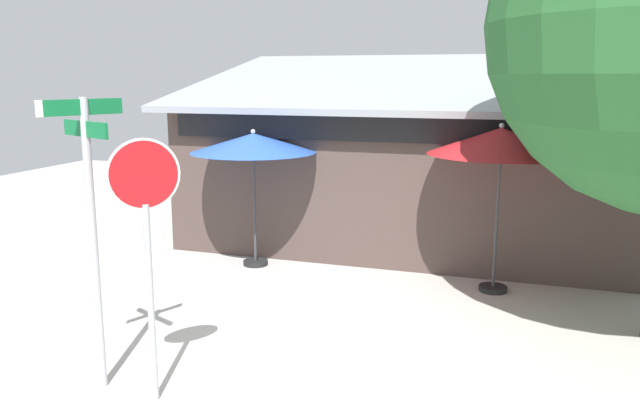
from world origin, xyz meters
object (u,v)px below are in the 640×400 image
object	(u,v)px
street_sign_post	(91,217)
patio_umbrella_royal_blue_left	(253,144)
patio_umbrella_crimson_center	(501,142)
stop_sign	(146,225)

from	to	relation	value
street_sign_post	patio_umbrella_royal_blue_left	bearing A→B (deg)	93.23
patio_umbrella_crimson_center	stop_sign	bearing A→B (deg)	-124.21
patio_umbrella_crimson_center	street_sign_post	bearing A→B (deg)	-130.26
patio_umbrella_royal_blue_left	street_sign_post	bearing A→B (deg)	-86.77
patio_umbrella_royal_blue_left	patio_umbrella_crimson_center	xyz separation A→B (m)	(4.13, -0.12, 0.18)
patio_umbrella_royal_blue_left	patio_umbrella_crimson_center	size ratio (longest dim) A/B	0.92
street_sign_post	stop_sign	bearing A→B (deg)	-6.00
street_sign_post	patio_umbrella_royal_blue_left	size ratio (longest dim) A/B	1.29
street_sign_post	patio_umbrella_royal_blue_left	distance (m)	4.70
street_sign_post	stop_sign	xyz separation A→B (m)	(0.71, -0.07, -0.02)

